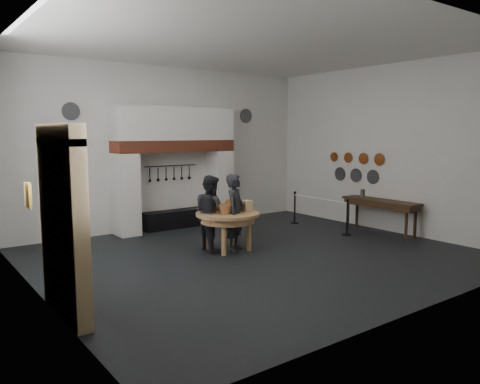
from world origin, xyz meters
TOP-DOWN VIEW (x-y plane):
  - floor at (0.00, 0.00)m, footprint 9.00×8.00m
  - ceiling at (0.00, 0.00)m, footprint 9.00×8.00m
  - wall_back at (0.00, 4.00)m, footprint 9.00×0.02m
  - wall_front at (0.00, -4.00)m, footprint 9.00×0.02m
  - wall_left at (-4.50, 0.00)m, footprint 0.02×8.00m
  - wall_right at (4.50, 0.00)m, footprint 0.02×8.00m
  - chimney_pier_left at (-1.48, 3.65)m, footprint 0.55×0.70m
  - chimney_pier_right at (1.48, 3.65)m, footprint 0.55×0.70m
  - hearth_brick_band at (0.00, 3.65)m, footprint 3.50×0.72m
  - chimney_hood at (0.00, 3.65)m, footprint 3.50×0.70m
  - iron_range at (0.00, 3.72)m, footprint 1.90×0.45m
  - utensil_rail at (0.00, 3.92)m, footprint 1.60×0.02m
  - door_recess at (-4.47, -1.00)m, footprint 0.04×1.10m
  - door_jamb_near at (-4.38, -1.70)m, footprint 0.22×0.30m
  - door_jamb_far at (-4.38, -0.30)m, footprint 0.22×0.30m
  - door_lintel at (-4.38, -1.00)m, footprint 0.22×1.70m
  - wall_plaque at (-4.45, 0.80)m, footprint 0.05×0.34m
  - work_table at (-0.26, 0.74)m, footprint 1.83×1.83m
  - pumpkin at (-0.06, 0.84)m, footprint 0.36×0.36m
  - cheese_block_big at (0.24, 0.69)m, footprint 0.22×0.22m
  - cheese_block_small at (0.22, 0.99)m, footprint 0.18×0.18m
  - wicker_basket at (-0.41, 0.59)m, footprint 0.40×0.40m
  - bread_loaf at (-0.36, 1.09)m, footprint 0.31×0.18m
  - visitor_near at (-0.15, 0.59)m, footprint 0.77×0.72m
  - visitor_far at (-0.55, 0.99)m, footprint 0.69×0.87m
  - side_table at (4.10, -0.16)m, footprint 0.55×2.20m
  - pewter_jug at (4.10, 0.44)m, footprint 0.12×0.12m
  - copper_pan_a at (4.46, 0.20)m, footprint 0.03×0.34m
  - copper_pan_b at (4.46, 0.75)m, footprint 0.03×0.32m
  - copper_pan_c at (4.46, 1.30)m, footprint 0.03×0.30m
  - copper_pan_d at (4.46, 1.85)m, footprint 0.03×0.28m
  - pewter_plate_left at (4.46, 0.40)m, footprint 0.03×0.40m
  - pewter_plate_mid at (4.46, 1.00)m, footprint 0.03×0.40m
  - pewter_plate_right at (4.46, 1.60)m, footprint 0.03×0.40m
  - pewter_plate_back_left at (-2.70, 3.96)m, footprint 0.44×0.03m
  - pewter_plate_back_right at (2.70, 3.96)m, footprint 0.44×0.03m
  - barrier_post_near at (3.18, 0.18)m, footprint 0.05×0.05m
  - barrier_post_far at (3.18, 2.18)m, footprint 0.05×0.05m
  - barrier_rope at (3.18, 1.18)m, footprint 0.04×2.00m

SIDE VIEW (x-z plane):
  - floor at x=0.00m, z-range -0.01..0.01m
  - iron_range at x=0.00m, z-range 0.00..0.50m
  - barrier_post_near at x=3.18m, z-range 0.00..0.90m
  - barrier_post_far at x=3.18m, z-range 0.00..0.90m
  - work_table at x=-0.26m, z-range 0.80..0.88m
  - barrier_rope at x=3.18m, z-range 0.83..0.87m
  - visitor_far at x=-0.55m, z-range 0.00..1.73m
  - side_table at x=4.10m, z-range 0.84..0.90m
  - visitor_near at x=-0.15m, z-range 0.00..1.76m
  - bread_loaf at x=-0.36m, z-range 0.87..1.01m
  - cheese_block_small at x=0.22m, z-range 0.88..1.07m
  - wicker_basket at x=-0.41m, z-range 0.88..1.09m
  - cheese_block_big at x=0.24m, z-range 0.88..1.11m
  - pewter_jug at x=4.10m, z-range 0.90..1.12m
  - pumpkin at x=-0.06m, z-range 0.88..1.18m
  - chimney_pier_left at x=-1.48m, z-range 0.00..2.15m
  - chimney_pier_right at x=1.48m, z-range 0.00..2.15m
  - door_recess at x=-4.47m, z-range 0.00..2.50m
  - door_jamb_near at x=-4.38m, z-range 0.00..2.60m
  - door_jamb_far at x=-4.38m, z-range 0.00..2.60m
  - pewter_plate_left at x=4.46m, z-range 1.25..1.65m
  - pewter_plate_mid at x=4.46m, z-range 1.25..1.65m
  - pewter_plate_right at x=4.46m, z-range 1.25..1.65m
  - wall_plaque at x=-4.45m, z-range 1.38..1.82m
  - utensil_rail at x=0.00m, z-range 1.74..1.76m
  - copper_pan_b at x=4.46m, z-range 1.79..2.11m
  - copper_pan_d at x=4.46m, z-range 1.81..2.09m
  - copper_pan_a at x=4.46m, z-range 1.78..2.12m
  - copper_pan_c at x=4.46m, z-range 1.80..2.10m
  - wall_back at x=0.00m, z-range 0.00..4.50m
  - wall_front at x=0.00m, z-range 0.00..4.50m
  - wall_left at x=-4.50m, z-range 0.00..4.50m
  - wall_right at x=4.50m, z-range 0.00..4.50m
  - hearth_brick_band at x=0.00m, z-range 2.15..2.47m
  - door_lintel at x=-4.38m, z-range 2.50..2.80m
  - chimney_hood at x=0.00m, z-range 2.47..3.37m
  - pewter_plate_back_left at x=-2.70m, z-range 2.98..3.42m
  - pewter_plate_back_right at x=2.70m, z-range 2.98..3.42m
  - ceiling at x=0.00m, z-range 4.49..4.51m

